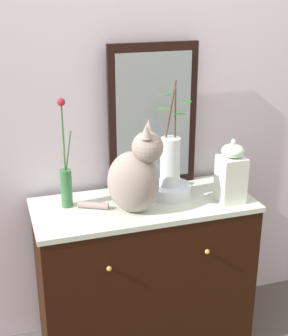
% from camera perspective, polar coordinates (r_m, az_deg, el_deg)
% --- Properties ---
extents(wall_back, '(4.40, 0.08, 2.60)m').
position_cam_1_polar(wall_back, '(2.50, -2.14, 8.71)').
color(wall_back, silver).
rests_on(wall_back, ground_plane).
extents(sideboard, '(1.07, 0.47, 0.83)m').
position_cam_1_polar(sideboard, '(2.58, 0.00, -12.39)').
color(sideboard, black).
rests_on(sideboard, ground_plane).
extents(mirror_leaning, '(0.46, 0.03, 0.73)m').
position_cam_1_polar(mirror_leaning, '(2.46, 1.06, 5.94)').
color(mirror_leaning, black).
rests_on(mirror_leaning, sideboard).
extents(cat_sitting, '(0.39, 0.27, 0.43)m').
position_cam_1_polar(cat_sitting, '(2.21, -0.97, -0.82)').
color(cat_sitting, gray).
rests_on(cat_sitting, sideboard).
extents(vase_slim_green, '(0.06, 0.05, 0.52)m').
position_cam_1_polar(vase_slim_green, '(2.31, -9.05, -1.40)').
color(vase_slim_green, '#34693D').
rests_on(vase_slim_green, sideboard).
extents(bowl_porcelain, '(0.21, 0.21, 0.06)m').
position_cam_1_polar(bowl_porcelain, '(2.45, 2.99, -2.56)').
color(bowl_porcelain, silver).
rests_on(bowl_porcelain, sideboard).
extents(vase_glass_clear, '(0.16, 0.18, 0.51)m').
position_cam_1_polar(vase_glass_clear, '(2.39, 3.07, 0.99)').
color(vase_glass_clear, silver).
rests_on(vase_glass_clear, bowl_porcelain).
extents(jar_lidded_porcelain, '(0.12, 0.12, 0.31)m').
position_cam_1_polar(jar_lidded_porcelain, '(2.37, 10.09, -0.69)').
color(jar_lidded_porcelain, white).
rests_on(jar_lidded_porcelain, sideboard).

